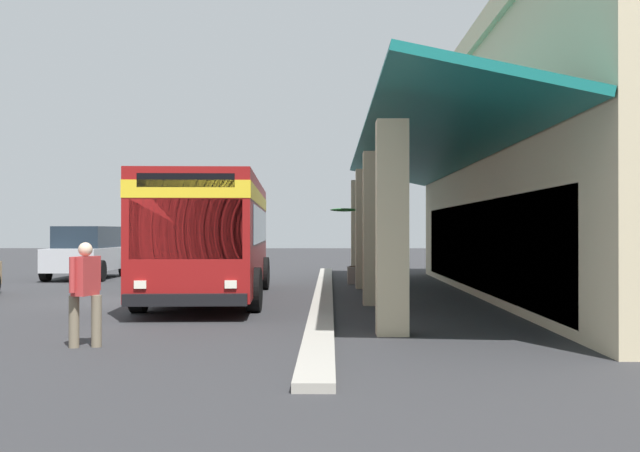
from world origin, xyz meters
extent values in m
plane|color=#2D2D30|center=(0.00, 8.00, 0.00)|extent=(120.00, 120.00, 0.00)
cube|color=#9E998E|center=(-1.67, 5.12, 0.06)|extent=(26.63, 0.50, 0.12)
cube|color=#C6B793|center=(-10.00, 6.39, 1.87)|extent=(0.55, 0.55, 3.74)
cube|color=#C6B793|center=(-4.45, 6.39, 1.87)|extent=(0.55, 0.55, 3.74)
cube|color=#C6B793|center=(1.10, 6.39, 1.87)|extent=(0.55, 0.55, 3.74)
cube|color=#C6B793|center=(6.65, 6.39, 1.87)|extent=(0.55, 0.55, 3.74)
cube|color=#146B66|center=(-1.67, 7.71, 4.09)|extent=(22.19, 3.16, 0.82)
cube|color=#19232D|center=(-1.67, 9.35, 1.40)|extent=(18.64, 0.08, 2.40)
cube|color=maroon|center=(-0.72, 2.15, 1.73)|extent=(11.12, 3.12, 2.75)
cube|color=yellow|center=(-0.72, 2.15, 2.65)|extent=(11.14, 3.15, 0.36)
cube|color=#19232D|center=(-1.02, 2.14, 1.95)|extent=(9.36, 3.06, 0.90)
cube|color=#19232D|center=(4.74, 2.44, 1.85)|extent=(0.18, 2.24, 1.20)
cube|color=black|center=(4.75, 2.44, 2.82)|extent=(0.16, 1.94, 0.28)
cube|color=black|center=(4.87, 2.45, 0.45)|extent=(0.33, 2.46, 0.24)
cube|color=silver|center=(4.74, 3.33, 0.75)|extent=(0.07, 0.24, 0.16)
cube|color=silver|center=(4.84, 1.55, 0.75)|extent=(0.07, 0.24, 0.16)
cube|color=silver|center=(-2.22, 2.07, 3.22)|extent=(2.49, 1.91, 0.24)
cylinder|color=black|center=(2.84, 3.62, 0.50)|extent=(1.00, 0.30, 1.00)
cylinder|color=black|center=(2.97, 1.07, 0.50)|extent=(1.00, 0.30, 1.00)
cylinder|color=black|center=(-3.86, 3.26, 0.50)|extent=(1.00, 0.30, 1.00)
cylinder|color=black|center=(-3.73, 0.72, 0.50)|extent=(1.00, 0.30, 1.00)
cube|color=#B2B5BA|center=(-9.23, -3.84, 0.75)|extent=(4.80, 1.96, 0.84)
cube|color=#19232D|center=(-9.33, -3.84, 1.57)|extent=(3.27, 1.72, 0.80)
cylinder|color=black|center=(-7.60, -2.86, 0.38)|extent=(0.76, 0.26, 0.76)
cylinder|color=black|center=(-7.59, -4.81, 0.38)|extent=(0.76, 0.26, 0.76)
cylinder|color=black|center=(-10.86, -2.87, 0.38)|extent=(0.76, 0.26, 0.76)
cylinder|color=black|center=(-10.86, -4.82, 0.38)|extent=(0.76, 0.26, 0.76)
cylinder|color=#726651|center=(8.12, 1.65, 0.40)|extent=(0.16, 0.16, 0.81)
cylinder|color=#726651|center=(8.20, 1.33, 0.40)|extent=(0.16, 0.16, 0.81)
cube|color=#B23333|center=(8.16, 1.49, 1.11)|extent=(0.51, 0.33, 0.61)
sphere|color=beige|center=(8.16, 1.49, 1.53)|extent=(0.22, 0.22, 0.22)
cylinder|color=#B23333|center=(7.90, 1.61, 1.14)|extent=(0.09, 0.09, 0.55)
cylinder|color=#B23333|center=(8.43, 1.37, 1.14)|extent=(0.09, 0.09, 0.55)
cube|color=gray|center=(-6.63, 6.27, 0.29)|extent=(0.74, 0.74, 0.58)
cylinder|color=#332319|center=(-6.63, 6.27, 0.59)|extent=(0.63, 0.63, 0.02)
cylinder|color=brown|center=(-6.63, 6.27, 1.44)|extent=(0.16, 0.16, 1.72)
ellipsoid|color=#286B33|center=(-6.12, 6.32, 2.40)|extent=(1.06, 0.32, 0.18)
ellipsoid|color=#286B33|center=(-6.54, 6.74, 2.48)|extent=(0.40, 0.99, 0.14)
ellipsoid|color=#286B33|center=(-7.12, 6.36, 2.40)|extent=(1.00, 0.38, 0.18)
ellipsoid|color=#286B33|center=(-6.52, 5.79, 2.52)|extent=(0.43, 1.01, 0.15)
camera|label=1|loc=(20.47, 5.31, 1.83)|focal=44.56mm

